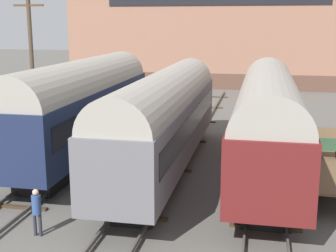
{
  "coord_description": "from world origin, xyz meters",
  "views": [
    {
      "loc": [
        4.58,
        -19.14,
        7.34
      ],
      "look_at": [
        0.0,
        3.5,
        2.2
      ],
      "focal_mm": 50.0,
      "sensor_mm": 36.0,
      "label": 1
    }
  ],
  "objects_px": {
    "bench": "(324,147)",
    "utility_pole": "(32,66)",
    "train_car_maroon": "(268,116)",
    "person_worker": "(37,208)",
    "train_car_grey": "(165,115)",
    "train_car_navy": "(82,103)"
  },
  "relations": [
    {
      "from": "train_car_navy",
      "to": "train_car_grey",
      "type": "xyz_separation_m",
      "value": [
        4.93,
        -1.65,
        -0.15
      ]
    },
    {
      "from": "train_car_navy",
      "to": "bench",
      "type": "height_order",
      "value": "train_car_navy"
    },
    {
      "from": "train_car_navy",
      "to": "train_car_maroon",
      "type": "height_order",
      "value": "train_car_navy"
    },
    {
      "from": "train_car_maroon",
      "to": "person_worker",
      "type": "distance_m",
      "value": 11.69
    },
    {
      "from": "person_worker",
      "to": "utility_pole",
      "type": "relative_size",
      "value": 0.18
    },
    {
      "from": "train_car_navy",
      "to": "bench",
      "type": "distance_m",
      "value": 12.62
    },
    {
      "from": "bench",
      "to": "utility_pole",
      "type": "xyz_separation_m",
      "value": [
        -16.09,
        2.91,
        3.26
      ]
    },
    {
      "from": "train_car_maroon",
      "to": "bench",
      "type": "distance_m",
      "value": 2.94
    },
    {
      "from": "train_car_maroon",
      "to": "person_worker",
      "type": "height_order",
      "value": "train_car_maroon"
    },
    {
      "from": "bench",
      "to": "person_worker",
      "type": "xyz_separation_m",
      "value": [
        -10.46,
        -8.19,
        -0.56
      ]
    },
    {
      "from": "train_car_navy",
      "to": "bench",
      "type": "relative_size",
      "value": 11.09
    },
    {
      "from": "bench",
      "to": "utility_pole",
      "type": "bearing_deg",
      "value": 169.74
    },
    {
      "from": "utility_pole",
      "to": "train_car_grey",
      "type": "bearing_deg",
      "value": -20.6
    },
    {
      "from": "train_car_maroon",
      "to": "train_car_navy",
      "type": "bearing_deg",
      "value": 173.74
    },
    {
      "from": "train_car_maroon",
      "to": "utility_pole",
      "type": "xyz_separation_m",
      "value": [
        -13.48,
        2.64,
        1.94
      ]
    },
    {
      "from": "train_car_navy",
      "to": "person_worker",
      "type": "xyz_separation_m",
      "value": [
        2.01,
        -9.54,
        -2.0
      ]
    },
    {
      "from": "train_car_navy",
      "to": "bench",
      "type": "xyz_separation_m",
      "value": [
        12.46,
        -1.35,
        -1.44
      ]
    },
    {
      "from": "utility_pole",
      "to": "train_car_maroon",
      "type": "bearing_deg",
      "value": -11.09
    },
    {
      "from": "train_car_maroon",
      "to": "train_car_grey",
      "type": "height_order",
      "value": "train_car_maroon"
    },
    {
      "from": "train_car_navy",
      "to": "person_worker",
      "type": "distance_m",
      "value": 9.96
    },
    {
      "from": "bench",
      "to": "person_worker",
      "type": "bearing_deg",
      "value": -141.92
    },
    {
      "from": "train_car_grey",
      "to": "person_worker",
      "type": "distance_m",
      "value": 8.61
    }
  ]
}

